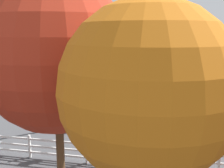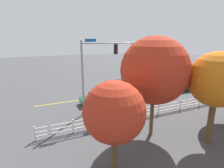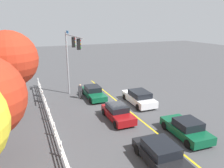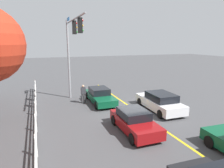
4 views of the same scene
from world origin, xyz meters
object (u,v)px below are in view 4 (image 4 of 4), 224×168
Objects in this scene: car_2 at (160,102)px; car_3 at (100,96)px; car_4 at (134,121)px; pedestrian at (83,93)px.

car_3 is at bearing 47.87° from car_2.
car_2 reaches higher than car_4.
car_4 is 6.92m from pedestrian.
car_4 is at bearing 14.63° from pedestrian.
car_3 is 1.14× the size of car_4.
car_2 is 5.37m from car_3.
pedestrian is at bearing 54.65° from car_2.
car_2 is at bearing 46.72° from car_3.
pedestrian is (0.30, 1.44, 0.30)m from car_3.
car_3 is at bearing 79.19° from pedestrian.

